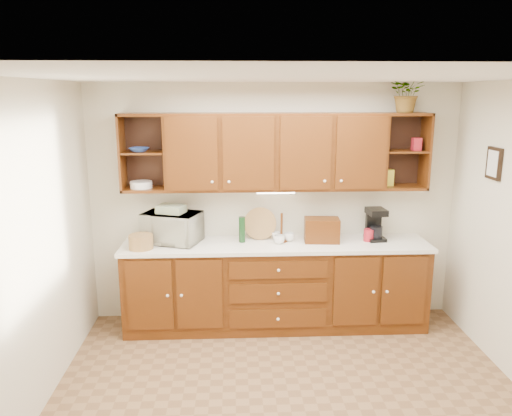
{
  "coord_description": "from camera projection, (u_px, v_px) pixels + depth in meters",
  "views": [
    {
      "loc": [
        -0.45,
        -3.6,
        2.49
      ],
      "look_at": [
        -0.23,
        1.15,
        1.39
      ],
      "focal_mm": 35.0,
      "sensor_mm": 36.0,
      "label": 1
    }
  ],
  "objects": [
    {
      "name": "pantry_box_yellow",
      "position": [
        388.0,
        178.0,
        5.31
      ],
      "size": [
        0.12,
        0.1,
        0.18
      ],
      "primitive_type": "cube",
      "rotation": [
        0.0,
        0.0,
        0.28
      ],
      "color": "gold",
      "rests_on": "upper_cabinets"
    },
    {
      "name": "undercabinet_light",
      "position": [
        276.0,
        192.0,
        5.25
      ],
      "size": [
        0.4,
        0.05,
        0.02
      ],
      "primitive_type": "cube",
      "color": "white",
      "rests_on": "upper_cabinets"
    },
    {
      "name": "canister_yellow",
      "position": [
        324.0,
        237.0,
        5.31
      ],
      "size": [
        0.11,
        0.11,
        0.11
      ],
      "primitive_type": "cylinder",
      "rotation": [
        0.0,
        0.0,
        0.36
      ],
      "color": "gold",
      "rests_on": "countertop"
    },
    {
      "name": "wicker_basket",
      "position": [
        141.0,
        242.0,
        5.06
      ],
      "size": [
        0.29,
        0.29,
        0.15
      ],
      "primitive_type": "cylinder",
      "rotation": [
        0.0,
        0.0,
        -0.22
      ],
      "color": "olive",
      "rests_on": "countertop"
    },
    {
      "name": "microwave",
      "position": [
        172.0,
        227.0,
        5.27
      ],
      "size": [
        0.68,
        0.57,
        0.32
      ],
      "primitive_type": "imported",
      "rotation": [
        0.0,
        0.0,
        -0.35
      ],
      "color": "beige",
      "rests_on": "countertop"
    },
    {
      "name": "towel_stack",
      "position": [
        171.0,
        209.0,
        5.23
      ],
      "size": [
        0.33,
        0.28,
        0.08
      ],
      "primitive_type": "cube",
      "rotation": [
        0.0,
        0.0,
        -0.34
      ],
      "color": "#E3D56A",
      "rests_on": "microwave"
    },
    {
      "name": "plate_stack",
      "position": [
        141.0,
        185.0,
        5.2
      ],
      "size": [
        0.27,
        0.27,
        0.07
      ],
      "primitive_type": "cylinder",
      "rotation": [
        0.0,
        0.0,
        0.19
      ],
      "color": "white",
      "rests_on": "upper_cabinets"
    },
    {
      "name": "mug_tree",
      "position": [
        281.0,
        237.0,
        5.32
      ],
      "size": [
        0.26,
        0.27,
        0.31
      ],
      "rotation": [
        0.0,
        0.0,
        0.14
      ],
      "color": "#3E1D07",
      "rests_on": "countertop"
    },
    {
      "name": "framed_picture",
      "position": [
        494.0,
        163.0,
        4.63
      ],
      "size": [
        0.03,
        0.24,
        0.3
      ],
      "primitive_type": "cube",
      "color": "black",
      "rests_on": "right_wall"
    },
    {
      "name": "wine_bottle",
      "position": [
        242.0,
        230.0,
        5.28
      ],
      "size": [
        0.08,
        0.08,
        0.28
      ],
      "primitive_type": "cylinder",
      "rotation": [
        0.0,
        0.0,
        -0.15
      ],
      "color": "#113314",
      "rests_on": "countertop"
    },
    {
      "name": "base_cabinets",
      "position": [
        276.0,
        286.0,
        5.39
      ],
      "size": [
        3.2,
        0.6,
        0.9
      ],
      "primitive_type": "cube",
      "color": "#3E1D07",
      "rests_on": "floor"
    },
    {
      "name": "canister_red",
      "position": [
        369.0,
        235.0,
        5.33
      ],
      "size": [
        0.14,
        0.14,
        0.13
      ],
      "primitive_type": "cylinder",
      "rotation": [
        0.0,
        0.0,
        0.33
      ],
      "color": "#A81825",
      "rests_on": "countertop"
    },
    {
      "name": "ceiling",
      "position": [
        296.0,
        77.0,
        3.5
      ],
      "size": [
        4.0,
        4.0,
        0.0
      ],
      "primitive_type": "plane",
      "rotation": [
        3.14,
        0.0,
        0.0
      ],
      "color": "white",
      "rests_on": "back_wall"
    },
    {
      "name": "woven_tray",
      "position": [
        260.0,
        238.0,
        5.42
      ],
      "size": [
        0.36,
        0.13,
        0.35
      ],
      "primitive_type": "cylinder",
      "rotation": [
        1.36,
        0.0,
        -0.11
      ],
      "color": "olive",
      "rests_on": "countertop"
    },
    {
      "name": "floor",
      "position": [
        290.0,
        404.0,
        4.08
      ],
      "size": [
        4.0,
        4.0,
        0.0
      ],
      "primitive_type": "plane",
      "color": "brown",
      "rests_on": "ground"
    },
    {
      "name": "potted_plant",
      "position": [
        408.0,
        93.0,
        5.08
      ],
      "size": [
        0.42,
        0.38,
        0.4
      ],
      "primitive_type": "imported",
      "rotation": [
        0.0,
        0.0,
        -0.21
      ],
      "color": "#999999",
      "rests_on": "upper_cabinets"
    },
    {
      "name": "countertop",
      "position": [
        276.0,
        245.0,
        5.28
      ],
      "size": [
        3.24,
        0.64,
        0.04
      ],
      "primitive_type": "cube",
      "color": "white",
      "rests_on": "base_cabinets"
    },
    {
      "name": "coffee_maker",
      "position": [
        375.0,
        224.0,
        5.37
      ],
      "size": [
        0.2,
        0.25,
        0.35
      ],
      "rotation": [
        0.0,
        0.0,
        0.08
      ],
      "color": "black",
      "rests_on": "countertop"
    },
    {
      "name": "back_wall",
      "position": [
        274.0,
        204.0,
        5.49
      ],
      "size": [
        4.0,
        0.0,
        4.0
      ],
      "primitive_type": "plane",
      "rotation": [
        1.57,
        0.0,
        0.0
      ],
      "color": "beige",
      "rests_on": "floor"
    },
    {
      "name": "bread_box",
      "position": [
        322.0,
        230.0,
        5.3
      ],
      "size": [
        0.38,
        0.26,
        0.25
      ],
      "primitive_type": "cube",
      "rotation": [
        0.0,
        0.0,
        -0.08
      ],
      "color": "#3E1D07",
      "rests_on": "countertop"
    },
    {
      "name": "left_wall",
      "position": [
        25.0,
        257.0,
        3.7
      ],
      "size": [
        0.0,
        3.5,
        3.5
      ],
      "primitive_type": "plane",
      "rotation": [
        1.57,
        0.0,
        1.57
      ],
      "color": "beige",
      "rests_on": "floor"
    },
    {
      "name": "pantry_box_red",
      "position": [
        417.0,
        144.0,
        5.23
      ],
      "size": [
        0.09,
        0.08,
        0.13
      ],
      "primitive_type": "cube",
      "rotation": [
        0.0,
        0.0,
        0.03
      ],
      "color": "#A81825",
      "rests_on": "upper_cabinets"
    },
    {
      "name": "canister_white",
      "position": [
        322.0,
        234.0,
        5.32
      ],
      "size": [
        0.09,
        0.09,
        0.16
      ],
      "primitive_type": "cylinder",
      "rotation": [
        0.0,
        0.0,
        -0.15
      ],
      "color": "white",
      "rests_on": "countertop"
    },
    {
      "name": "bowl_stack",
      "position": [
        139.0,
        150.0,
        5.1
      ],
      "size": [
        0.25,
        0.25,
        0.05
      ],
      "primitive_type": "imported",
      "rotation": [
        0.0,
        0.0,
        -0.42
      ],
      "color": "#274490",
      "rests_on": "upper_cabinets"
    },
    {
      "name": "upper_cabinets",
      "position": [
        277.0,
        151.0,
        5.2
      ],
      "size": [
        3.2,
        0.33,
        0.8
      ],
      "color": "#3E1D07",
      "rests_on": "back_wall"
    }
  ]
}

